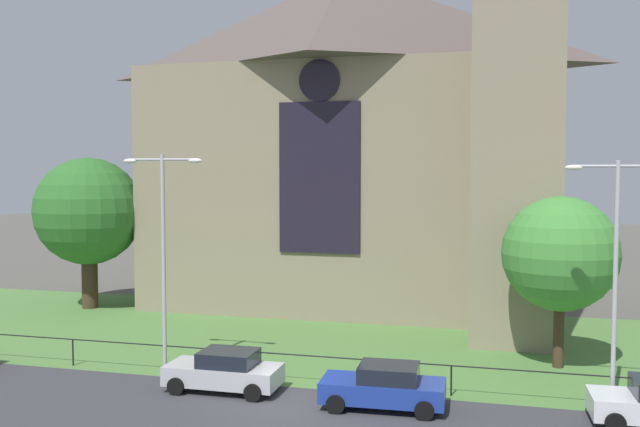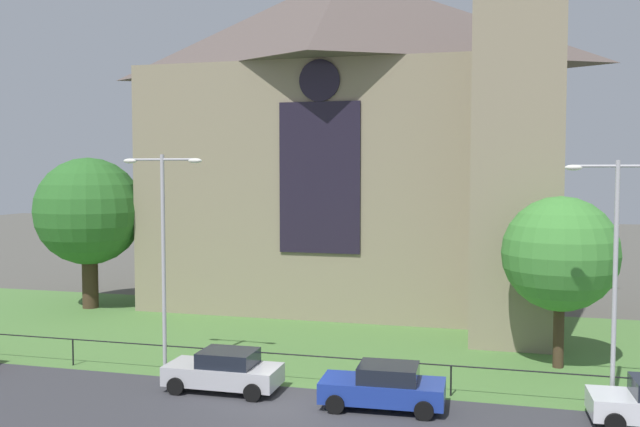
# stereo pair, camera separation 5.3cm
# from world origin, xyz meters

# --- Properties ---
(ground) EXTENTS (160.00, 160.00, 0.00)m
(ground) POSITION_xyz_m (0.00, 10.00, 0.00)
(ground) COLOR #56544C
(road_asphalt) EXTENTS (120.00, 8.00, 0.01)m
(road_asphalt) POSITION_xyz_m (0.00, -2.00, 0.00)
(road_asphalt) COLOR #38383D
(road_asphalt) RESTS_ON ground
(grass_verge) EXTENTS (120.00, 20.00, 0.01)m
(grass_verge) POSITION_xyz_m (0.00, 8.00, 0.00)
(grass_verge) COLOR #517F3D
(grass_verge) RESTS_ON ground
(church_building) EXTENTS (23.20, 16.20, 26.00)m
(church_building) POSITION_xyz_m (-1.60, 18.74, 10.27)
(church_building) COLOR gray
(church_building) RESTS_ON ground
(iron_railing) EXTENTS (31.05, 0.07, 1.13)m
(iron_railing) POSITION_xyz_m (-2.37, 2.50, 0.97)
(iron_railing) COLOR black
(iron_railing) RESTS_ON ground
(tree_left_far) EXTENTS (6.26, 6.26, 8.84)m
(tree_left_far) POSITION_xyz_m (-16.40, 13.56, 5.66)
(tree_left_far) COLOR #423021
(tree_left_far) RESTS_ON ground
(tree_right_near) EXTENTS (4.70, 4.70, 7.06)m
(tree_right_near) POSITION_xyz_m (9.36, 7.34, 4.70)
(tree_right_near) COLOR #423021
(tree_right_near) RESTS_ON ground
(streetlamp_near) EXTENTS (3.37, 0.26, 8.73)m
(streetlamp_near) POSITION_xyz_m (-5.87, 2.40, 5.51)
(streetlamp_near) COLOR #B2B2B7
(streetlamp_near) RESTS_ON ground
(streetlamp_far) EXTENTS (3.37, 0.26, 8.45)m
(streetlamp_far) POSITION_xyz_m (10.77, 2.40, 5.36)
(streetlamp_far) COLOR #B2B2B7
(streetlamp_far) RESTS_ON ground
(parked_car_silver) EXTENTS (4.21, 2.03, 1.51)m
(parked_car_silver) POSITION_xyz_m (-2.74, 0.98, 0.74)
(parked_car_silver) COLOR #B7B7BC
(parked_car_silver) RESTS_ON ground
(parked_car_blue) EXTENTS (4.27, 2.16, 1.51)m
(parked_car_blue) POSITION_xyz_m (3.26, 0.59, 0.74)
(parked_car_blue) COLOR #1E3899
(parked_car_blue) RESTS_ON ground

